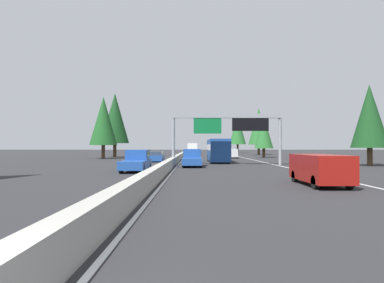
% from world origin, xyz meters
% --- Properties ---
extents(ground_plane, '(320.00, 320.00, 0.00)m').
position_xyz_m(ground_plane, '(60.00, 0.00, 0.00)').
color(ground_plane, '#262628').
extents(median_barrier, '(180.00, 0.56, 0.90)m').
position_xyz_m(median_barrier, '(80.00, 0.30, 0.45)').
color(median_barrier, '#9E9B93').
rests_on(median_barrier, ground).
extents(shoulder_stripe_right, '(160.00, 0.16, 0.01)m').
position_xyz_m(shoulder_stripe_right, '(70.00, -11.52, 0.01)').
color(shoulder_stripe_right, silver).
rests_on(shoulder_stripe_right, ground).
extents(shoulder_stripe_median, '(160.00, 0.16, 0.01)m').
position_xyz_m(shoulder_stripe_median, '(70.00, -0.25, 0.01)').
color(shoulder_stripe_median, silver).
rests_on(shoulder_stripe_median, ground).
extents(sign_gantry_overhead, '(0.50, 12.68, 5.93)m').
position_xyz_m(sign_gantry_overhead, '(36.10, -6.04, 4.72)').
color(sign_gantry_overhead, gray).
rests_on(sign_gantry_overhead, ground).
extents(minivan_mid_center, '(5.00, 1.95, 1.69)m').
position_xyz_m(minivan_mid_center, '(15.95, -9.00, 0.95)').
color(minivan_mid_center, maroon).
rests_on(minivan_mid_center, ground).
extents(pickup_far_center, '(5.60, 2.00, 1.86)m').
position_xyz_m(pickup_far_center, '(33.42, -1.88, 0.91)').
color(pickup_far_center, '#1E4793').
rests_on(pickup_far_center, ground).
extents(sedan_distant_b, '(4.40, 1.80, 1.47)m').
position_xyz_m(sedan_distant_b, '(64.63, -1.93, 0.68)').
color(sedan_distant_b, '#2D6B38').
rests_on(sedan_distant_b, ground).
extents(sedan_far_right, '(4.40, 1.80, 1.47)m').
position_xyz_m(sedan_far_right, '(126.69, -8.94, 0.68)').
color(sedan_far_right, silver).
rests_on(sedan_far_right, ground).
extents(box_truck_far_left, '(8.50, 2.40, 2.95)m').
position_xyz_m(box_truck_far_left, '(84.63, -1.78, 1.61)').
color(box_truck_far_left, white).
rests_on(box_truck_far_left, ground).
extents(sedan_near_right, '(4.40, 1.80, 1.47)m').
position_xyz_m(sedan_near_right, '(115.21, -8.85, 0.68)').
color(sedan_near_right, '#AD931E').
rests_on(sedan_near_right, ground).
extents(bus_mid_right, '(11.50, 2.55, 3.10)m').
position_xyz_m(bus_mid_right, '(44.00, -5.38, 1.72)').
color(bus_mid_right, '#1E4793').
rests_on(bus_mid_right, ground).
extents(minivan_distant_a, '(5.00, 1.95, 1.69)m').
position_xyz_m(minivan_distant_a, '(59.21, -8.93, 0.95)').
color(minivan_distant_a, silver).
rests_on(minivan_distant_a, ground).
extents(oncoming_near, '(5.60, 2.00, 1.86)m').
position_xyz_m(oncoming_near, '(26.52, 2.92, 0.91)').
color(oncoming_near, '#1E4793').
rests_on(oncoming_near, ground).
extents(oncoming_far, '(4.40, 1.80, 1.47)m').
position_xyz_m(oncoming_far, '(44.41, 3.07, 0.68)').
color(oncoming_far, '#1E4793').
rests_on(oncoming_far, ground).
extents(conifer_right_near, '(3.99, 3.99, 9.06)m').
position_xyz_m(conifer_right_near, '(34.62, -21.54, 5.50)').
color(conifer_right_near, '#4C3823').
rests_on(conifer_right_near, ground).
extents(conifer_right_mid, '(3.56, 3.56, 8.10)m').
position_xyz_m(conifer_right_mid, '(62.08, -15.57, 4.91)').
color(conifer_right_mid, '#4C3823').
rests_on(conifer_right_mid, ground).
extents(conifer_right_far, '(5.29, 5.29, 12.02)m').
position_xyz_m(conifer_right_far, '(83.53, -18.76, 7.31)').
color(conifer_right_far, '#4C3823').
rests_on(conifer_right_far, ground).
extents(conifer_right_distant, '(5.84, 5.84, 13.28)m').
position_xyz_m(conifer_right_distant, '(115.89, -17.64, 8.07)').
color(conifer_right_distant, '#4C3823').
rests_on(conifer_right_distant, ground).
extents(conifer_left_near, '(4.79, 4.79, 10.89)m').
position_xyz_m(conifer_left_near, '(56.24, 13.79, 6.62)').
color(conifer_left_near, '#4C3823').
rests_on(conifer_left_near, ground).
extents(conifer_left_mid, '(5.63, 5.63, 12.81)m').
position_xyz_m(conifer_left_mid, '(64.46, 13.68, 7.79)').
color(conifer_left_mid, '#4C3823').
rests_on(conifer_left_mid, ground).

